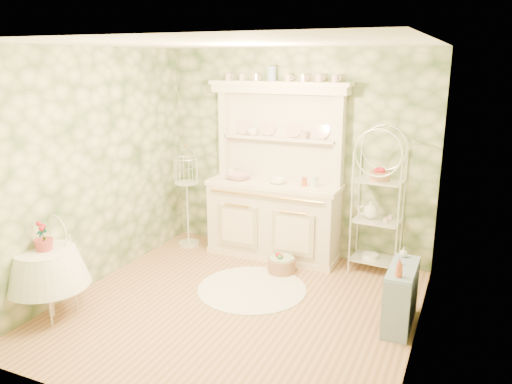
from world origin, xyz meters
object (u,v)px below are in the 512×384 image
at_px(round_table, 49,283).
at_px(kitchen_dresser, 274,172).
at_px(birdcage_stand, 187,196).
at_px(cafe_chair, 49,280).
at_px(side_shelf, 401,295).
at_px(bakers_rack, 378,204).
at_px(floor_basket, 282,265).

bearing_deg(round_table, kitchen_dresser, 58.98).
xyz_separation_m(round_table, birdcage_stand, (0.22, 2.32, 0.36)).
distance_m(kitchen_dresser, cafe_chair, 2.95).
bearing_deg(side_shelf, kitchen_dresser, 142.20).
relative_size(kitchen_dresser, bakers_rack, 1.33).
relative_size(round_table, cafe_chair, 0.91).
xyz_separation_m(birdcage_stand, floor_basket, (1.56, -0.36, -0.62)).
height_order(side_shelf, birdcage_stand, birdcage_stand).
height_order(round_table, floor_basket, round_table).
height_order(side_shelf, round_table, round_table).
bearing_deg(cafe_chair, birdcage_stand, 96.66).
xyz_separation_m(side_shelf, round_table, (-3.30, -1.26, 0.04)).
xyz_separation_m(side_shelf, birdcage_stand, (-3.08, 1.06, 0.40)).
bearing_deg(side_shelf, floor_basket, 150.43).
bearing_deg(floor_basket, side_shelf, -24.67).
relative_size(birdcage_stand, floor_basket, 4.84).
bearing_deg(floor_basket, kitchen_dresser, 122.40).
height_order(bakers_rack, side_shelf, bakers_rack).
relative_size(kitchen_dresser, side_shelf, 3.09).
bearing_deg(cafe_chair, floor_basket, 59.86).
xyz_separation_m(kitchen_dresser, round_table, (-1.47, -2.45, -0.79)).
xyz_separation_m(kitchen_dresser, bakers_rack, (1.34, 0.06, -0.28)).
distance_m(cafe_chair, floor_basket, 2.66).
height_order(kitchen_dresser, bakers_rack, kitchen_dresser).
bearing_deg(birdcage_stand, floor_basket, -13.03).
bearing_deg(bakers_rack, side_shelf, -63.25).
bearing_deg(cafe_chair, side_shelf, 33.09).
bearing_deg(birdcage_stand, bakers_rack, 3.99).
height_order(birdcage_stand, floor_basket, birdcage_stand).
bearing_deg(side_shelf, round_table, -163.95).
height_order(cafe_chair, birdcage_stand, birdcage_stand).
distance_m(side_shelf, round_table, 3.54).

